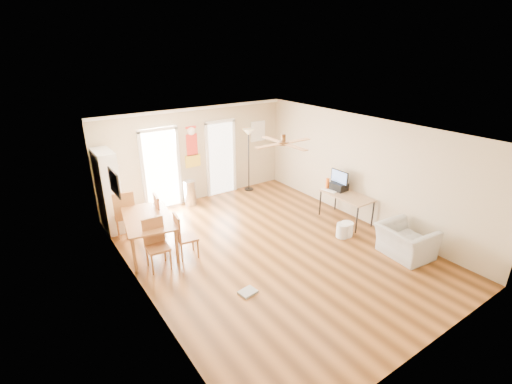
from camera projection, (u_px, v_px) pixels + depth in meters
floor at (272, 250)px, 7.98m from camera, size 7.00×7.00×0.00m
ceiling at (274, 131)px, 7.00m from camera, size 5.50×7.00×0.00m
wall_back at (196, 155)px, 10.16m from camera, size 5.50×0.04×2.60m
wall_front at (433, 278)px, 4.82m from camera, size 5.50×0.04×2.60m
wall_left at (139, 230)px, 6.04m from camera, size 0.04×7.00×2.60m
wall_right at (363, 170)px, 8.94m from camera, size 0.04×7.00×2.60m
crown_molding at (274, 133)px, 7.02m from camera, size 5.50×7.00×0.08m
kitchen_doorway at (161, 170)px, 9.69m from camera, size 0.90×0.10×2.10m
bathroom_doorway at (221, 159)px, 10.64m from camera, size 0.80×0.10×2.10m
wall_decal at (192, 147)px, 9.98m from camera, size 0.46×0.03×1.10m
ac_grille at (258, 131)px, 11.07m from camera, size 0.50×0.04×0.60m
framed_poster at (114, 183)px, 6.97m from camera, size 0.04×0.66×0.48m
ceiling_fan at (283, 143)px, 6.84m from camera, size 1.24×1.24×0.20m
bookshelf at (108, 191)px, 8.55m from camera, size 0.41×0.88×1.94m
dining_table at (150, 234)px, 7.81m from camera, size 1.22×1.72×0.79m
dining_chair_right_a at (167, 215)px, 8.36m from camera, size 0.48×0.48×1.04m
dining_chair_right_b at (187, 235)px, 7.56m from camera, size 0.45×0.45×0.98m
dining_chair_near at (157, 245)px, 7.15m from camera, size 0.44×0.44×1.02m
dining_chair_far at (124, 213)px, 8.43m from camera, size 0.51×0.51×1.10m
trash_can at (190, 193)px, 10.07m from camera, size 0.33×0.33×0.71m
torchiere_lamp at (249, 160)px, 10.90m from camera, size 0.45×0.45×1.87m
computer_desk at (346, 208)px, 9.17m from camera, size 0.65×1.30×0.69m
imac at (339, 180)px, 9.28m from camera, size 0.08×0.55×0.51m
keyboard at (329, 191)px, 9.29m from camera, size 0.21×0.42×0.02m
printer at (339, 186)px, 9.31m from camera, size 0.35×0.40×0.19m
orange_bottle at (328, 183)px, 9.41m from camera, size 0.11×0.11×0.27m
wastebasket_a at (347, 229)px, 8.50m from camera, size 0.35×0.35×0.34m
wastebasket_b at (342, 230)px, 8.45m from camera, size 0.36×0.36×0.33m
floor_cloth at (248, 292)px, 6.58m from camera, size 0.33×0.28×0.04m
armchair at (405, 241)px, 7.64m from camera, size 0.99×1.10×0.66m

